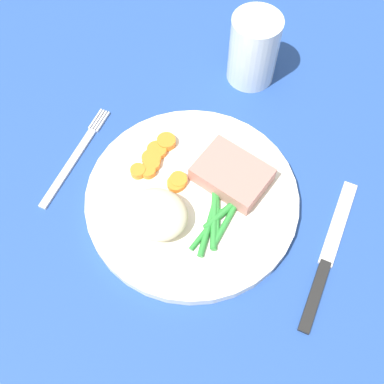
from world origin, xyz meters
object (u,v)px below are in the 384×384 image
(dinner_plate, at_px, (192,199))
(water_glass, at_px, (253,54))
(knife, at_px, (327,256))
(meat_portion, at_px, (232,174))
(fork, at_px, (75,157))

(dinner_plate, height_order, water_glass, water_glass)
(dinner_plate, bearing_deg, water_glass, 91.71)
(knife, distance_m, water_glass, 0.30)
(meat_portion, relative_size, water_glass, 0.85)
(dinner_plate, relative_size, water_glass, 2.58)
(water_glass, bearing_deg, fork, -125.24)
(fork, bearing_deg, water_glass, 57.38)
(knife, bearing_deg, dinner_plate, 177.67)
(fork, xyz_separation_m, knife, (0.35, -0.00, -0.00))
(meat_portion, distance_m, water_glass, 0.19)
(fork, bearing_deg, knife, 2.57)
(dinner_plate, height_order, meat_portion, meat_portion)
(dinner_plate, distance_m, water_glass, 0.23)
(fork, relative_size, water_glass, 1.61)
(knife, relative_size, water_glass, 1.99)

